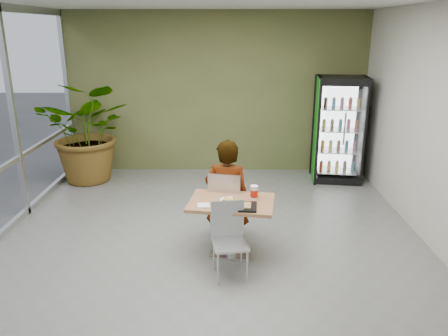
% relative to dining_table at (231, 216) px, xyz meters
% --- Properties ---
extents(ground, '(7.00, 7.00, 0.00)m').
position_rel_dining_table_xyz_m(ground, '(-0.28, 0.12, -0.54)').
color(ground, slate).
rests_on(ground, ground).
extents(room_envelope, '(6.00, 7.00, 3.20)m').
position_rel_dining_table_xyz_m(room_envelope, '(-0.28, 0.12, 1.06)').
color(room_envelope, beige).
rests_on(room_envelope, ground).
extents(dining_table, '(1.16, 0.89, 0.75)m').
position_rel_dining_table_xyz_m(dining_table, '(0.00, 0.00, 0.00)').
color(dining_table, '#B0704B').
rests_on(dining_table, ground).
extents(chair_far, '(0.52, 0.53, 1.00)m').
position_rel_dining_table_xyz_m(chair_far, '(-0.08, 0.42, 0.05)').
color(chair_far, '#B7B9BC').
rests_on(chair_far, ground).
extents(chair_near, '(0.46, 0.47, 0.90)m').
position_rel_dining_table_xyz_m(chair_near, '(-0.04, -0.47, -0.01)').
color(chair_near, '#B7B9BC').
rests_on(chair_near, ground).
extents(seated_woman, '(0.71, 0.53, 1.74)m').
position_rel_dining_table_xyz_m(seated_woman, '(-0.06, 0.47, 0.03)').
color(seated_woman, black).
rests_on(seated_woman, ground).
extents(pizza_plate, '(0.29, 0.23, 0.03)m').
position_rel_dining_table_xyz_m(pizza_plate, '(-0.04, 0.03, 0.23)').
color(pizza_plate, white).
rests_on(pizza_plate, dining_table).
extents(soda_cup, '(0.10, 0.10, 0.18)m').
position_rel_dining_table_xyz_m(soda_cup, '(0.29, 0.07, 0.30)').
color(soda_cup, white).
rests_on(soda_cup, dining_table).
extents(napkin_stack, '(0.17, 0.17, 0.02)m').
position_rel_dining_table_xyz_m(napkin_stack, '(-0.35, -0.18, 0.22)').
color(napkin_stack, white).
rests_on(napkin_stack, dining_table).
extents(cafeteria_tray, '(0.46, 0.35, 0.02)m').
position_rel_dining_table_xyz_m(cafeteria_tray, '(0.09, -0.21, 0.23)').
color(cafeteria_tray, black).
rests_on(cafeteria_tray, dining_table).
extents(beverage_fridge, '(1.00, 0.81, 2.01)m').
position_rel_dining_table_xyz_m(beverage_fridge, '(2.08, 3.00, 0.47)').
color(beverage_fridge, black).
rests_on(beverage_fridge, ground).
extents(potted_plant, '(1.90, 1.69, 1.94)m').
position_rel_dining_table_xyz_m(potted_plant, '(-2.68, 2.92, 0.43)').
color(potted_plant, '#3D6F2C').
rests_on(potted_plant, ground).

